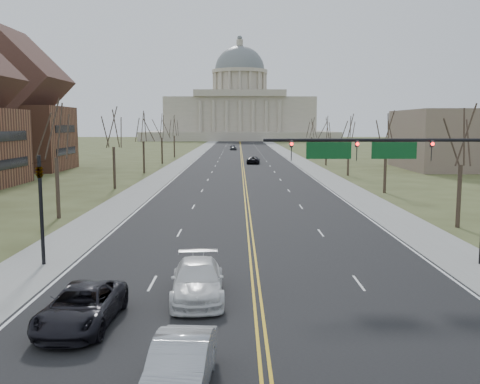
{
  "coord_description": "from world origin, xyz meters",
  "views": [
    {
      "loc": [
        -0.85,
        -15.06,
        7.67
      ],
      "look_at": [
        -0.71,
        21.41,
        3.0
      ],
      "focal_mm": 40.0,
      "sensor_mm": 36.0,
      "label": 1
    }
  ],
  "objects_px": {
    "signal_left": "(41,198)",
    "car_far_nb": "(253,160)",
    "signal_mast": "(393,160)",
    "car_far_sb": "(233,147)",
    "car_sb_inner_second": "(198,280)",
    "car_sb_inner_lead": "(180,366)",
    "car_sb_outer_lead": "(82,307)"
  },
  "relations": [
    {
      "from": "signal_left",
      "to": "car_far_nb",
      "type": "bearing_deg",
      "value": 79.65
    },
    {
      "from": "signal_left",
      "to": "signal_mast",
      "type": "bearing_deg",
      "value": -0.0
    },
    {
      "from": "signal_mast",
      "to": "signal_left",
      "type": "height_order",
      "value": "signal_mast"
    },
    {
      "from": "signal_mast",
      "to": "car_far_sb",
      "type": "xyz_separation_m",
      "value": [
        -9.73,
        128.76,
        -4.97
      ]
    },
    {
      "from": "car_sb_inner_second",
      "to": "car_far_sb",
      "type": "xyz_separation_m",
      "value": [
        0.35,
        134.46,
        -0.03
      ]
    },
    {
      "from": "signal_left",
      "to": "car_far_sb",
      "type": "height_order",
      "value": "signal_left"
    },
    {
      "from": "car_sb_inner_lead",
      "to": "car_sb_outer_lead",
      "type": "relative_size",
      "value": 0.87
    },
    {
      "from": "signal_mast",
      "to": "car_sb_inner_second",
      "type": "height_order",
      "value": "signal_mast"
    },
    {
      "from": "car_sb_inner_lead",
      "to": "car_sb_outer_lead",
      "type": "distance_m",
      "value": 6.69
    },
    {
      "from": "car_sb_outer_lead",
      "to": "car_sb_inner_second",
      "type": "relative_size",
      "value": 0.97
    },
    {
      "from": "signal_left",
      "to": "car_sb_inner_lead",
      "type": "height_order",
      "value": "signal_left"
    },
    {
      "from": "car_sb_inner_lead",
      "to": "car_far_sb",
      "type": "height_order",
      "value": "car_far_sb"
    },
    {
      "from": "signal_mast",
      "to": "car_sb_outer_lead",
      "type": "xyz_separation_m",
      "value": [
        -14.25,
        -8.94,
        -5.0
      ]
    },
    {
      "from": "signal_left",
      "to": "car_sb_inner_lead",
      "type": "bearing_deg",
      "value": -57.39
    },
    {
      "from": "signal_mast",
      "to": "car_sb_outer_lead",
      "type": "bearing_deg",
      "value": -147.9
    },
    {
      "from": "car_sb_inner_second",
      "to": "car_far_sb",
      "type": "relative_size",
      "value": 1.22
    },
    {
      "from": "car_sb_outer_lead",
      "to": "car_far_sb",
      "type": "height_order",
      "value": "car_far_sb"
    },
    {
      "from": "signal_left",
      "to": "car_sb_outer_lead",
      "type": "distance_m",
      "value": 10.52
    },
    {
      "from": "car_far_sb",
      "to": "car_sb_inner_second",
      "type": "bearing_deg",
      "value": -94.47
    },
    {
      "from": "signal_left",
      "to": "car_sb_outer_lead",
      "type": "height_order",
      "value": "signal_left"
    },
    {
      "from": "car_sb_outer_lead",
      "to": "car_far_nb",
      "type": "height_order",
      "value": "car_sb_outer_lead"
    },
    {
      "from": "signal_mast",
      "to": "car_sb_outer_lead",
      "type": "relative_size",
      "value": 2.24
    },
    {
      "from": "signal_mast",
      "to": "car_far_sb",
      "type": "bearing_deg",
      "value": 94.32
    },
    {
      "from": "car_sb_inner_lead",
      "to": "car_far_nb",
      "type": "bearing_deg",
      "value": 90.67
    },
    {
      "from": "signal_left",
      "to": "car_far_sb",
      "type": "relative_size",
      "value": 1.31
    },
    {
      "from": "car_sb_inner_lead",
      "to": "car_sb_inner_second",
      "type": "relative_size",
      "value": 0.85
    },
    {
      "from": "signal_mast",
      "to": "car_sb_inner_lead",
      "type": "bearing_deg",
      "value": -125.27
    },
    {
      "from": "signal_left",
      "to": "car_sb_inner_second",
      "type": "height_order",
      "value": "signal_left"
    },
    {
      "from": "car_sb_inner_second",
      "to": "signal_left",
      "type": "bearing_deg",
      "value": 143.71
    },
    {
      "from": "signal_left",
      "to": "car_sb_inner_lead",
      "type": "relative_size",
      "value": 1.27
    },
    {
      "from": "signal_left",
      "to": "car_far_nb",
      "type": "relative_size",
      "value": 1.17
    },
    {
      "from": "car_sb_inner_second",
      "to": "car_far_sb",
      "type": "distance_m",
      "value": 134.46
    }
  ]
}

